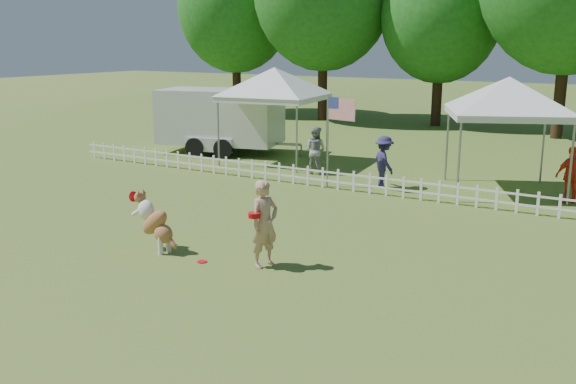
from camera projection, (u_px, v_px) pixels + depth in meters
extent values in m
plane|color=#3D5D1D|center=(209.00, 264.00, 12.38)|extent=(120.00, 120.00, 0.00)
imported|color=tan|center=(265.00, 224.00, 12.09)|extent=(0.56, 0.70, 1.68)
cylinder|color=red|center=(202.00, 262.00, 12.50)|extent=(0.23, 0.23, 0.02)
imported|color=gray|center=(315.00, 150.00, 20.65)|extent=(0.75, 0.59, 1.54)
imported|color=#2B2753|center=(384.00, 162.00, 18.68)|extent=(1.11, 1.09, 1.53)
imported|color=red|center=(572.00, 175.00, 16.91)|extent=(0.93, 0.84, 1.52)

